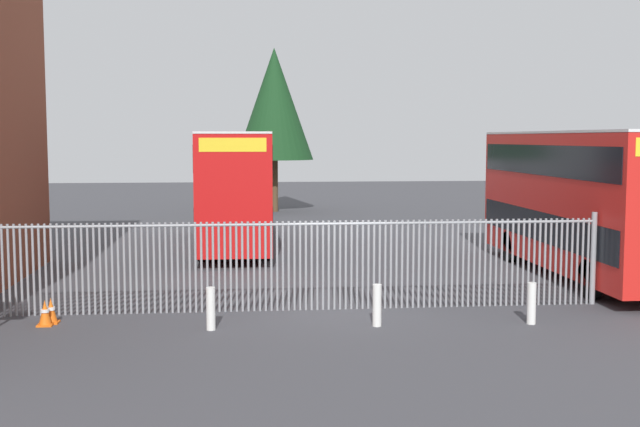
{
  "coord_description": "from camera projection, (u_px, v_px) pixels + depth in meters",
  "views": [
    {
      "loc": [
        -2.31,
        -19.23,
        4.2
      ],
      "look_at": [
        0.0,
        4.0,
        2.0
      ],
      "focal_mm": 44.82,
      "sensor_mm": 36.0,
      "label": 1
    }
  ],
  "objects": [
    {
      "name": "ground_plane",
      "position": [
        309.0,
        260.0,
        27.6
      ],
      "size": [
        100.0,
        100.0,
        0.0
      ],
      "primitive_type": "plane",
      "color": "#3D3D42"
    },
    {
      "name": "palisade_fence",
      "position": [
        297.0,
        263.0,
        19.47
      ],
      "size": [
        15.18,
        0.14,
        2.35
      ],
      "color": "gray",
      "rests_on": "ground"
    },
    {
      "name": "double_decker_bus_near_gate",
      "position": [
        580.0,
        197.0,
        24.2
      ],
      "size": [
        2.54,
        10.81,
        4.42
      ],
      "color": "red",
      "rests_on": "ground"
    },
    {
      "name": "double_decker_bus_behind_fence_left",
      "position": [
        234.0,
        185.0,
        30.65
      ],
      "size": [
        2.54,
        10.81,
        4.42
      ],
      "color": "red",
      "rests_on": "ground"
    },
    {
      "name": "bollard_near_left",
      "position": [
        211.0,
        309.0,
        17.51
      ],
      "size": [
        0.2,
        0.2,
        0.95
      ],
      "primitive_type": "cylinder",
      "color": "silver",
      "rests_on": "ground"
    },
    {
      "name": "bollard_center_front",
      "position": [
        377.0,
        305.0,
        17.86
      ],
      "size": [
        0.2,
        0.2,
        0.95
      ],
      "primitive_type": "cylinder",
      "color": "silver",
      "rests_on": "ground"
    },
    {
      "name": "bollard_near_right",
      "position": [
        532.0,
        303.0,
        18.07
      ],
      "size": [
        0.2,
        0.2,
        0.95
      ],
      "primitive_type": "cylinder",
      "color": "silver",
      "rests_on": "ground"
    },
    {
      "name": "traffic_cone_by_gate",
      "position": [
        45.0,
        313.0,
        17.92
      ],
      "size": [
        0.34,
        0.34,
        0.59
      ],
      "color": "orange",
      "rests_on": "ground"
    },
    {
      "name": "traffic_cone_mid_forecourt",
      "position": [
        51.0,
        311.0,
        18.15
      ],
      "size": [
        0.34,
        0.34,
        0.59
      ],
      "color": "orange",
      "rests_on": "ground"
    },
    {
      "name": "tree_tall_back",
      "position": [
        274.0,
        104.0,
        45.39
      ],
      "size": [
        4.43,
        4.43,
        9.32
      ],
      "color": "#4C3823",
      "rests_on": "ground"
    }
  ]
}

